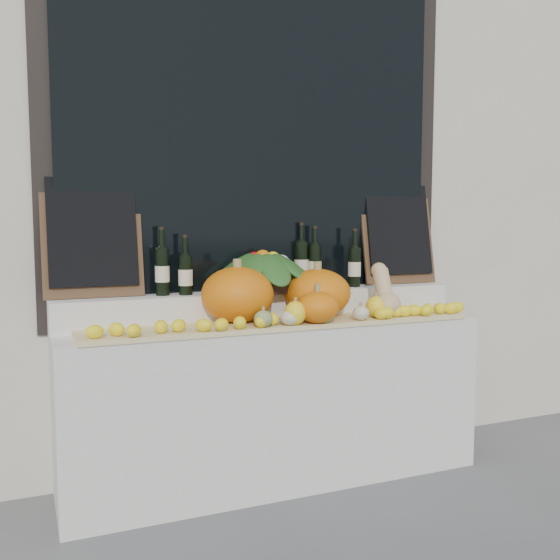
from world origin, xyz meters
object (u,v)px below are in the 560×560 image
at_px(produce_bowl, 263,270).
at_px(wine_bottle_tall, 301,264).
at_px(butternut_squash, 385,294).
at_px(pumpkin_right, 317,293).
at_px(pumpkin_left, 238,294).

bearing_deg(produce_bowl, wine_bottle_tall, 15.04).
relative_size(butternut_squash, wine_bottle_tall, 0.77).
xyz_separation_m(pumpkin_right, produce_bowl, (-0.25, 0.18, 0.12)).
distance_m(pumpkin_left, pumpkin_right, 0.46).
relative_size(pumpkin_right, produce_bowl, 0.58).
height_order(pumpkin_right, wine_bottle_tall, wine_bottle_tall).
bearing_deg(butternut_squash, pumpkin_right, 163.18).
relative_size(pumpkin_right, butternut_squash, 1.25).
xyz_separation_m(pumpkin_left, wine_bottle_tall, (0.48, 0.26, 0.13)).
distance_m(butternut_squash, wine_bottle_tall, 0.52).
height_order(produce_bowl, wine_bottle_tall, wine_bottle_tall).
distance_m(butternut_squash, produce_bowl, 0.69).
xyz_separation_m(produce_bowl, wine_bottle_tall, (0.27, 0.07, 0.02)).
height_order(butternut_squash, produce_bowl, produce_bowl).
height_order(pumpkin_left, pumpkin_right, pumpkin_left).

